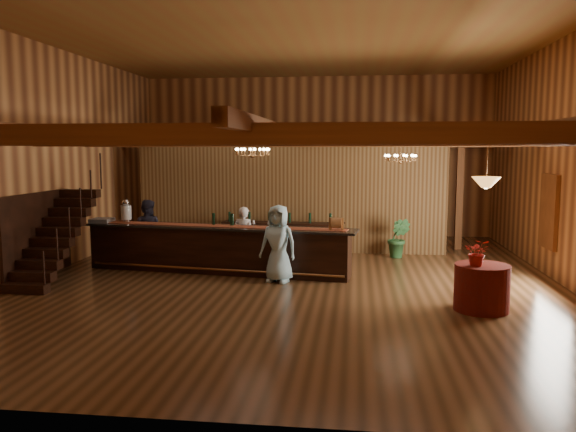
# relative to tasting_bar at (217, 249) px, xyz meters

# --- Properties ---
(floor) EXTENTS (14.00, 14.00, 0.00)m
(floor) POSITION_rel_tasting_bar_xyz_m (1.93, -0.47, -0.58)
(floor) COLOR brown
(floor) RESTS_ON ground
(ceiling) EXTENTS (14.00, 14.00, 0.00)m
(ceiling) POSITION_rel_tasting_bar_xyz_m (1.93, -0.47, 4.92)
(ceiling) COLOR #945E2D
(ceiling) RESTS_ON wall_back
(wall_back) EXTENTS (12.00, 0.10, 5.50)m
(wall_back) POSITION_rel_tasting_bar_xyz_m (1.93, 6.53, 2.17)
(wall_back) COLOR #C68647
(wall_back) RESTS_ON floor
(wall_front) EXTENTS (12.00, 0.10, 5.50)m
(wall_front) POSITION_rel_tasting_bar_xyz_m (1.93, -7.47, 2.17)
(wall_front) COLOR #C68647
(wall_front) RESTS_ON floor
(wall_left) EXTENTS (0.10, 14.00, 5.50)m
(wall_left) POSITION_rel_tasting_bar_xyz_m (-4.07, -0.47, 2.17)
(wall_left) COLOR #C68647
(wall_left) RESTS_ON floor
(wall_right) EXTENTS (0.10, 14.00, 5.50)m
(wall_right) POSITION_rel_tasting_bar_xyz_m (7.93, -0.47, 2.17)
(wall_right) COLOR #C68647
(wall_right) RESTS_ON floor
(beam_grid) EXTENTS (11.90, 13.90, 0.39)m
(beam_grid) POSITION_rel_tasting_bar_xyz_m (1.93, 0.04, 2.66)
(beam_grid) COLOR brown
(beam_grid) RESTS_ON wall_left
(support_posts) EXTENTS (9.20, 10.20, 3.20)m
(support_posts) POSITION_rel_tasting_bar_xyz_m (1.93, -0.97, 1.02)
(support_posts) COLOR brown
(support_posts) RESTS_ON floor
(partition_wall) EXTENTS (9.00, 0.18, 3.10)m
(partition_wall) POSITION_rel_tasting_bar_xyz_m (1.43, 3.03, 0.97)
(partition_wall) COLOR brown
(partition_wall) RESTS_ON floor
(window_right_back) EXTENTS (0.12, 1.05, 1.75)m
(window_right_back) POSITION_rel_tasting_bar_xyz_m (7.88, 0.53, 0.97)
(window_right_back) COLOR white
(window_right_back) RESTS_ON wall_right
(staircase) EXTENTS (1.00, 2.80, 2.00)m
(staircase) POSITION_rel_tasting_bar_xyz_m (-3.52, -1.21, 0.42)
(staircase) COLOR black
(staircase) RESTS_ON floor
(backroom_boxes) EXTENTS (4.10, 0.60, 1.10)m
(backroom_boxes) POSITION_rel_tasting_bar_xyz_m (1.64, 5.03, -0.05)
(backroom_boxes) COLOR black
(backroom_boxes) RESTS_ON floor
(tasting_bar) EXTENTS (6.91, 1.72, 1.16)m
(tasting_bar) POSITION_rel_tasting_bar_xyz_m (0.00, 0.00, 0.00)
(tasting_bar) COLOR black
(tasting_bar) RESTS_ON floor
(beverage_dispenser) EXTENTS (0.26, 0.26, 0.60)m
(beverage_dispenser) POSITION_rel_tasting_bar_xyz_m (-2.45, 0.37, 0.85)
(beverage_dispenser) COLOR silver
(beverage_dispenser) RESTS_ON tasting_bar
(glass_rack_tray) EXTENTS (0.50, 0.50, 0.10)m
(glass_rack_tray) POSITION_rel_tasting_bar_xyz_m (-3.09, 0.34, 0.61)
(glass_rack_tray) COLOR gray
(glass_rack_tray) RESTS_ON tasting_bar
(raffle_drum) EXTENTS (0.34, 0.24, 0.30)m
(raffle_drum) POSITION_rel_tasting_bar_xyz_m (2.92, -0.43, 0.74)
(raffle_drum) COLOR brown
(raffle_drum) RESTS_ON tasting_bar
(bar_bottle_0) EXTENTS (0.07, 0.07, 0.30)m
(bar_bottle_0) POSITION_rel_tasting_bar_xyz_m (-0.11, 0.15, 0.71)
(bar_bottle_0) COLOR black
(bar_bottle_0) RESTS_ON tasting_bar
(bar_bottle_1) EXTENTS (0.07, 0.07, 0.30)m
(bar_bottle_1) POSITION_rel_tasting_bar_xyz_m (0.35, 0.09, 0.71)
(bar_bottle_1) COLOR black
(bar_bottle_1) RESTS_ON tasting_bar
(bar_bottle_2) EXTENTS (0.07, 0.07, 0.30)m
(bar_bottle_2) POSITION_rel_tasting_bar_xyz_m (0.38, 0.08, 0.71)
(bar_bottle_2) COLOR black
(bar_bottle_2) RESTS_ON tasting_bar
(backbar_shelf) EXTENTS (3.33, 0.73, 0.93)m
(backbar_shelf) POSITION_rel_tasting_bar_xyz_m (1.20, 2.50, -0.12)
(backbar_shelf) COLOR black
(backbar_shelf) RESTS_ON floor
(round_table) EXTENTS (1.00, 1.00, 0.87)m
(round_table) POSITION_rel_tasting_bar_xyz_m (5.72, -2.62, -0.15)
(round_table) COLOR #6A0F06
(round_table) RESTS_ON floor
(chandelier_left) EXTENTS (0.80, 0.80, 0.41)m
(chandelier_left) POSITION_rel_tasting_bar_xyz_m (0.92, -0.13, 2.36)
(chandelier_left) COLOR #A87342
(chandelier_left) RESTS_ON beam_grid
(chandelier_right) EXTENTS (0.80, 0.80, 0.57)m
(chandelier_right) POSITION_rel_tasting_bar_xyz_m (4.49, 1.54, 2.20)
(chandelier_right) COLOR #A87342
(chandelier_right) RESTS_ON beam_grid
(pendant_lamp) EXTENTS (0.52, 0.52, 0.90)m
(pendant_lamp) POSITION_rel_tasting_bar_xyz_m (5.72, -2.62, 1.82)
(pendant_lamp) COLOR #A87342
(pendant_lamp) RESTS_ON beam_grid
(bartender) EXTENTS (0.63, 0.47, 1.56)m
(bartender) POSITION_rel_tasting_bar_xyz_m (0.53, 0.68, 0.20)
(bartender) COLOR white
(bartender) RESTS_ON floor
(staff_second) EXTENTS (0.82, 0.64, 1.69)m
(staff_second) POSITION_rel_tasting_bar_xyz_m (-2.09, 0.85, 0.26)
(staff_second) COLOR #222130
(staff_second) RESTS_ON floor
(guest) EXTENTS (0.97, 0.76, 1.76)m
(guest) POSITION_rel_tasting_bar_xyz_m (1.63, -0.82, 0.30)
(guest) COLOR #A8DAEB
(guest) RESTS_ON floor
(floor_plant) EXTENTS (0.73, 0.65, 1.11)m
(floor_plant) POSITION_rel_tasting_bar_xyz_m (4.55, 2.40, -0.02)
(floor_plant) COLOR #295A2B
(floor_plant) RESTS_ON floor
(table_flowers) EXTENTS (0.52, 0.48, 0.50)m
(table_flowers) POSITION_rel_tasting_bar_xyz_m (5.59, -2.75, 0.54)
(table_flowers) COLOR #A81D16
(table_flowers) RESTS_ON round_table
(table_vase) EXTENTS (0.16, 0.16, 0.30)m
(table_vase) POSITION_rel_tasting_bar_xyz_m (5.57, -2.72, 0.44)
(table_vase) COLOR #A87342
(table_vase) RESTS_ON round_table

